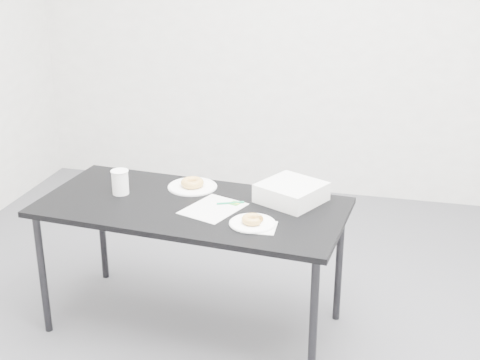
% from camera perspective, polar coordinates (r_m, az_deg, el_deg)
% --- Properties ---
extents(floor, '(4.00, 4.00, 0.00)m').
position_cam_1_polar(floor, '(3.56, -1.20, -12.47)').
color(floor, '#4B4B50').
rests_on(floor, ground).
extents(wall_back, '(4.00, 0.02, 2.70)m').
position_cam_1_polar(wall_back, '(4.96, 4.88, 13.87)').
color(wall_back, white).
rests_on(wall_back, floor).
extents(table, '(1.55, 0.82, 0.68)m').
position_cam_1_polar(table, '(3.29, -4.16, -2.94)').
color(table, black).
rests_on(table, floor).
extents(scorecard, '(0.31, 0.35, 0.00)m').
position_cam_1_polar(scorecard, '(3.22, -2.31, -2.45)').
color(scorecard, silver).
rests_on(scorecard, table).
extents(logo_patch, '(0.06, 0.06, 0.00)m').
position_cam_1_polar(logo_patch, '(3.27, -0.43, -1.99)').
color(logo_patch, green).
rests_on(logo_patch, scorecard).
extents(pen, '(0.13, 0.06, 0.01)m').
position_cam_1_polar(pen, '(3.27, -0.82, -1.96)').
color(pen, '#0C8453').
rests_on(pen, scorecard).
extents(napkin, '(0.16, 0.16, 0.00)m').
position_cam_1_polar(napkin, '(3.03, 1.68, -4.04)').
color(napkin, silver).
rests_on(napkin, table).
extents(plate_near, '(0.21, 0.21, 0.01)m').
position_cam_1_polar(plate_near, '(3.05, 1.07, -3.71)').
color(plate_near, white).
rests_on(plate_near, napkin).
extents(donut_near, '(0.11, 0.11, 0.03)m').
position_cam_1_polar(donut_near, '(3.04, 1.07, -3.38)').
color(donut_near, '#BE8B3C').
rests_on(donut_near, plate_near).
extents(plate_far, '(0.26, 0.26, 0.01)m').
position_cam_1_polar(plate_far, '(3.48, -4.08, -0.58)').
color(plate_far, white).
rests_on(plate_far, table).
extents(donut_far, '(0.13, 0.13, 0.04)m').
position_cam_1_polar(donut_far, '(3.47, -4.09, -0.22)').
color(donut_far, '#BE8B3C').
rests_on(donut_far, plate_far).
extents(coffee_cup, '(0.08, 0.08, 0.13)m').
position_cam_1_polar(coffee_cup, '(3.43, -10.19, -0.17)').
color(coffee_cup, white).
rests_on(coffee_cup, table).
extents(cup_lid, '(0.09, 0.09, 0.01)m').
position_cam_1_polar(cup_lid, '(3.43, 2.22, -0.81)').
color(cup_lid, white).
rests_on(cup_lid, table).
extents(bakery_box, '(0.37, 0.37, 0.09)m').
position_cam_1_polar(bakery_box, '(3.30, 4.41, -1.06)').
color(bakery_box, silver).
rests_on(bakery_box, table).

